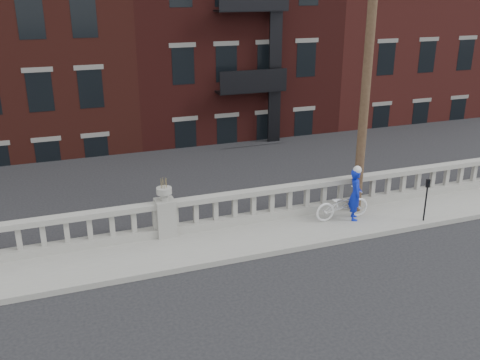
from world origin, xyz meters
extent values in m
plane|color=black|center=(0.00, 0.00, 0.00)|extent=(120.00, 120.00, 0.00)
cube|color=gray|center=(0.00, 3.00, 0.07)|extent=(32.00, 2.20, 0.15)
cube|color=gray|center=(0.00, 3.95, 0.28)|extent=(28.00, 0.34, 0.25)
cube|color=gray|center=(0.00, 3.95, 1.10)|extent=(28.00, 0.34, 0.16)
cube|color=gray|center=(0.00, 3.95, 0.70)|extent=(0.55, 0.55, 1.10)
cylinder|color=gray|center=(0.00, 3.95, 1.35)|extent=(0.24, 0.24, 0.20)
cylinder|color=gray|center=(0.00, 3.95, 1.53)|extent=(0.44, 0.44, 0.18)
cube|color=#605E59|center=(0.00, 4.30, -2.42)|extent=(36.00, 0.50, 5.15)
cube|color=black|center=(0.00, 25.95, -5.25)|extent=(80.00, 44.00, 0.50)
cube|color=#595651|center=(-2.00, 8.45, -3.00)|extent=(16.00, 7.00, 4.00)
cube|color=#595651|center=(22.00, 32.95, 4.00)|extent=(14.00, 14.00, 18.00)
cube|color=#451913|center=(-4.00, 19.95, 2.00)|extent=(10.00, 14.00, 14.00)
cube|color=#3D1310|center=(6.00, 19.95, 2.75)|extent=(10.00, 14.00, 15.50)
cube|color=#581E1A|center=(16.00, 19.95, 1.00)|extent=(10.00, 14.00, 12.00)
cylinder|color=#422D1E|center=(6.20, 3.60, 5.15)|extent=(0.28, 0.28, 10.00)
cylinder|color=black|center=(7.71, 2.15, 0.70)|extent=(0.05, 0.05, 1.10)
cube|color=black|center=(7.71, 2.15, 1.38)|extent=(0.10, 0.08, 0.26)
cube|color=black|center=(7.71, 2.10, 1.42)|extent=(0.06, 0.01, 0.08)
imported|color=silver|center=(5.40, 3.18, 0.62)|extent=(1.80, 0.64, 0.94)
imported|color=#0C1FB4|center=(5.75, 3.02, 0.97)|extent=(0.60, 0.70, 1.63)
camera|label=1|loc=(-2.91, -10.06, 7.01)|focal=40.00mm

